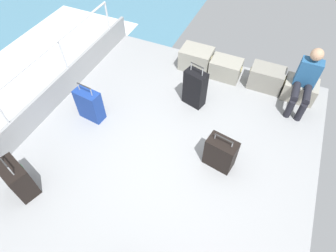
% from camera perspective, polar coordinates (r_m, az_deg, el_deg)
% --- Properties ---
extents(ground_plane, '(4.40, 5.20, 0.06)m').
position_cam_1_polar(ground_plane, '(4.31, -0.87, -6.13)').
color(ground_plane, '#939699').
extents(gunwale_port, '(0.06, 5.20, 0.45)m').
position_cam_1_polar(gunwale_port, '(5.10, -23.73, 4.32)').
color(gunwale_port, '#939699').
rests_on(gunwale_port, ground_plane).
extents(railing_port, '(0.04, 4.20, 1.02)m').
position_cam_1_polar(railing_port, '(4.75, -25.84, 8.94)').
color(railing_port, silver).
rests_on(railing_port, ground_plane).
extents(cargo_crate_0, '(0.63, 0.44, 0.42)m').
position_cam_1_polar(cargo_crate_0, '(5.63, 5.77, 13.55)').
color(cargo_crate_0, gray).
rests_on(cargo_crate_0, ground_plane).
extents(cargo_crate_1, '(0.60, 0.40, 0.37)m').
position_cam_1_polar(cargo_crate_1, '(5.52, 11.68, 11.43)').
color(cargo_crate_1, gray).
rests_on(cargo_crate_1, ground_plane).
extents(cargo_crate_2, '(0.63, 0.39, 0.41)m').
position_cam_1_polar(cargo_crate_2, '(5.47, 19.45, 9.28)').
color(cargo_crate_2, gray).
rests_on(cargo_crate_2, ground_plane).
extents(cargo_crate_3, '(0.58, 0.42, 0.35)m').
position_cam_1_polar(cargo_crate_3, '(5.50, 25.27, 6.77)').
color(cargo_crate_3, '#9E9989').
rests_on(cargo_crate_3, ground_plane).
extents(passenger_seated, '(0.34, 0.66, 1.05)m').
position_cam_1_polar(passenger_seated, '(5.14, 26.39, 8.47)').
color(passenger_seated, '#26598C').
rests_on(passenger_seated, ground_plane).
extents(suitcase_0, '(0.51, 0.39, 0.75)m').
position_cam_1_polar(suitcase_0, '(4.26, -28.40, -9.46)').
color(suitcase_0, black).
rests_on(suitcase_0, ground_plane).
extents(suitcase_2, '(0.46, 0.32, 0.61)m').
position_cam_1_polar(suitcase_2, '(4.06, 10.66, -5.45)').
color(suitcase_2, black).
rests_on(suitcase_2, ground_plane).
extents(suitcase_3, '(0.41, 0.30, 0.84)m').
position_cam_1_polar(suitcase_3, '(4.78, 5.51, 7.68)').
color(suitcase_3, black).
rests_on(suitcase_3, ground_plane).
extents(suitcase_5, '(0.44, 0.25, 0.71)m').
position_cam_1_polar(suitcase_5, '(4.74, -15.71, 4.19)').
color(suitcase_5, navy).
rests_on(suitcase_5, ground_plane).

